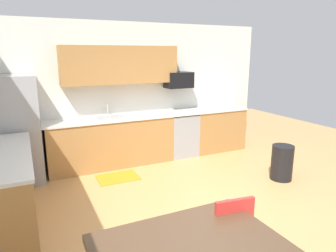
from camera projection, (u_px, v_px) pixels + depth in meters
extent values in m
plane|color=tan|center=(200.00, 213.00, 4.11)|extent=(12.00, 12.00, 0.00)
cube|color=silver|center=(133.00, 92.00, 6.12)|extent=(5.80, 0.10, 2.70)
cube|color=#AD7A42|center=(112.00, 143.00, 5.79)|extent=(2.36, 0.60, 0.90)
cube|color=#AD7A42|center=(216.00, 130.00, 6.78)|extent=(1.19, 0.60, 0.90)
cube|color=#AD7A42|center=(7.00, 191.00, 3.75)|extent=(0.60, 2.00, 0.90)
cube|color=silver|center=(139.00, 116.00, 5.92)|extent=(4.80, 0.64, 0.04)
cube|color=silver|center=(2.00, 155.00, 3.64)|extent=(0.64, 2.00, 0.04)
cube|color=#AD7A42|center=(121.00, 65.00, 5.68)|extent=(2.20, 0.34, 0.70)
cube|color=#9EA0A5|center=(15.00, 130.00, 4.94)|extent=(0.76, 0.70, 1.77)
cube|color=#999BA0|center=(180.00, 134.00, 6.41)|extent=(0.60, 0.60, 0.88)
cube|color=black|center=(181.00, 113.00, 6.30)|extent=(0.60, 0.60, 0.03)
cube|color=black|center=(179.00, 80.00, 6.23)|extent=(0.54, 0.36, 0.32)
cube|color=#A5A8AD|center=(111.00, 121.00, 5.69)|extent=(0.48, 0.40, 0.14)
cylinder|color=#B2B5BA|center=(108.00, 111.00, 5.81)|extent=(0.02, 0.02, 0.24)
cube|color=brown|center=(189.00, 246.00, 2.27)|extent=(1.40, 0.90, 0.06)
cylinder|color=brown|center=(226.00, 240.00, 2.97)|extent=(0.05, 0.05, 0.67)
cube|color=red|center=(243.00, 251.00, 2.61)|extent=(0.45, 0.45, 0.05)
cube|color=red|center=(234.00, 220.00, 2.73)|extent=(0.38, 0.09, 0.40)
cylinder|color=black|center=(282.00, 163.00, 5.17)|extent=(0.36, 0.36, 0.60)
cube|color=orange|center=(118.00, 177.00, 5.29)|extent=(0.70, 0.50, 0.01)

